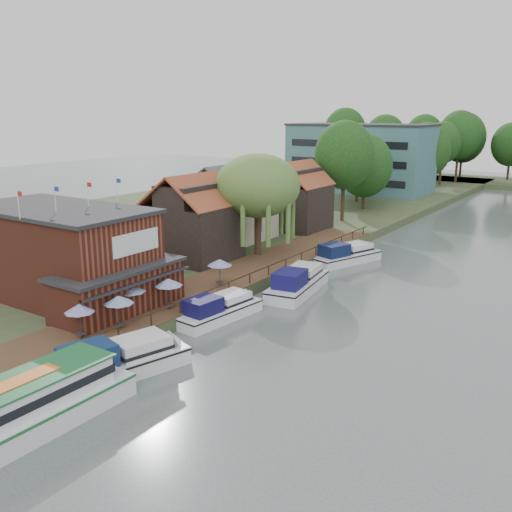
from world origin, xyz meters
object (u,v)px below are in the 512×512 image
Objects in this scene: cruiser_1 at (219,306)px; swan at (62,412)px; willow at (258,205)px; cruiser_2 at (298,279)px; cottage_c at (297,195)px; cruiser_3 at (346,252)px; umbrella_3 at (169,294)px; pub at (77,255)px; cottage_a at (192,217)px; hotel_block at (360,158)px; umbrella_4 at (220,273)px; cruiser_0 at (118,357)px; tour_boat at (12,411)px; umbrella_1 at (119,312)px; umbrella_2 at (131,300)px; cottage_b at (228,202)px; umbrella_0 at (80,322)px.

swan is (1.87, -15.88, -0.84)m from cruiser_1.
willow reaches higher than cruiser_1.
cruiser_2 is (8.23, -6.00, -4.99)m from willow.
cottage_c is 23.53m from cruiser_2.
willow is at bearing -124.05° from cruiser_3.
umbrella_3 is 12.58m from cruiser_2.
cottage_c is at bearing 90.00° from pub.
cottage_a is at bearing 116.42° from swan.
hotel_block reaches higher than cruiser_2.
cottage_a is 3.62× the size of umbrella_4.
cruiser_0 reaches higher than cruiser_3.
cruiser_1 is 9.31m from cruiser_2.
cottage_a is 19.03m from cottage_c.
umbrella_4 is 0.27× the size of cruiser_1.
willow is 18.62m from umbrella_3.
pub is 8.42× the size of umbrella_4.
cottage_c is at bearing 161.27° from cruiser_3.
swan is (4.83, -19.91, -2.07)m from umbrella_4.
swan is (0.20, -25.04, -1.00)m from cruiser_2.
willow is 4.39× the size of umbrella_4.
umbrella_4 is 0.18× the size of tour_boat.
cottage_c is 26.28m from umbrella_4.
willow is 4.39× the size of umbrella_1.
hotel_block is at bearing 102.20° from cottage_c.
cruiser_1 is at bearing -73.41° from cruiser_3.
willow is (4.50, 5.00, 0.96)m from cottage_a.
pub is at bearing 176.33° from umbrella_2.
pub is at bearing -148.04° from cruiser_1.
hotel_block is 84.70m from swan.
cruiser_3 is (0.84, 20.74, 0.08)m from cruiser_1.
willow reaches higher than cottage_a.
pub reaches higher than umbrella_1.
cottage_b is 9.85m from cottage_c.
umbrella_4 is 6.99m from cruiser_2.
cottage_b is 34.71m from cruiser_0.
cottage_a and cottage_b have the same top height.
hotel_block is 52.29m from willow.
cottage_b is 4.04× the size of umbrella_4.
umbrella_0 is 31.19m from cruiser_3.
cruiser_0 is (4.77, -5.70, -1.07)m from umbrella_2.
cruiser_1 is 0.68× the size of tour_boat.
tour_boat is (11.70, -47.64, -3.82)m from cottage_c.
hotel_block is at bearing 100.83° from umbrella_0.
pub is 71.49m from hotel_block.
umbrella_0 is at bearing -69.46° from cottage_a.
umbrella_0 is at bearing -114.06° from cruiser_2.
cottage_c is 3.58× the size of umbrella_0.
pub is 2.11× the size of cruiser_3.
umbrella_4 is at bearing 51.33° from pub.
umbrella_0 is 1.00× the size of umbrella_4.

